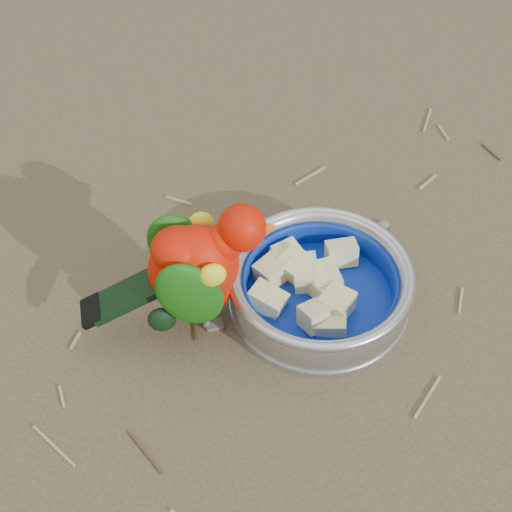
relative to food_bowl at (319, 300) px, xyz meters
name	(u,v)px	position (x,y,z in m)	size (l,w,h in m)	color
ground	(255,368)	(-0.10, -0.07, -0.01)	(60.00, 60.00, 0.00)	brown
food_bowl	(319,300)	(0.00, 0.00, 0.00)	(0.22, 0.22, 0.02)	#B2B2BA
bowl_wall	(320,284)	(0.00, 0.00, 0.03)	(0.22, 0.22, 0.04)	#B2B2BA
fruit_wedges	(320,288)	(0.00, 0.00, 0.02)	(0.13, 0.13, 0.03)	beige
lory_parrot	(198,274)	(-0.14, 0.01, 0.08)	(0.10, 0.21, 0.17)	#C31302
ground_debris	(207,307)	(-0.13, 0.03, -0.01)	(0.90, 0.80, 0.01)	#958B4E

